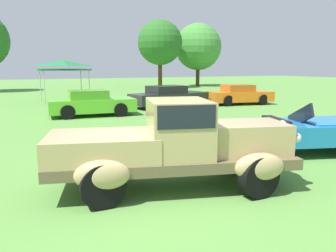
{
  "coord_description": "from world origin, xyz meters",
  "views": [
    {
      "loc": [
        -2.55,
        -5.5,
        2.31
      ],
      "look_at": [
        0.83,
        1.69,
        0.89
      ],
      "focal_mm": 35.68,
      "sensor_mm": 36.0,
      "label": 1
    }
  ],
  "objects_px": {
    "show_car_charcoal": "(169,96)",
    "show_car_orange": "(239,95)",
    "canopy_tent_left_field": "(63,65)",
    "neighbor_convertible": "(294,131)",
    "feature_pickup_truck": "(174,144)",
    "show_car_lime": "(91,103)"
  },
  "relations": [
    {
      "from": "neighbor_convertible",
      "to": "show_car_charcoal",
      "type": "relative_size",
      "value": 0.99
    },
    {
      "from": "feature_pickup_truck",
      "to": "show_car_lime",
      "type": "xyz_separation_m",
      "value": [
        0.67,
        10.21,
        -0.27
      ]
    },
    {
      "from": "show_car_orange",
      "to": "canopy_tent_left_field",
      "type": "xyz_separation_m",
      "value": [
        -9.5,
        6.38,
        1.82
      ]
    },
    {
      "from": "show_car_charcoal",
      "to": "canopy_tent_left_field",
      "type": "xyz_separation_m",
      "value": [
        -5.01,
        5.67,
        1.82
      ]
    },
    {
      "from": "show_car_charcoal",
      "to": "feature_pickup_truck",
      "type": "bearing_deg",
      "value": -114.85
    },
    {
      "from": "feature_pickup_truck",
      "to": "show_car_orange",
      "type": "distance_m",
      "value": 15.02
    },
    {
      "from": "feature_pickup_truck",
      "to": "canopy_tent_left_field",
      "type": "relative_size",
      "value": 1.57
    },
    {
      "from": "show_car_charcoal",
      "to": "canopy_tent_left_field",
      "type": "height_order",
      "value": "canopy_tent_left_field"
    },
    {
      "from": "show_car_lime",
      "to": "show_car_orange",
      "type": "relative_size",
      "value": 1.0
    },
    {
      "from": "show_car_orange",
      "to": "canopy_tent_left_field",
      "type": "height_order",
      "value": "canopy_tent_left_field"
    },
    {
      "from": "show_car_lime",
      "to": "show_car_charcoal",
      "type": "height_order",
      "value": "same"
    },
    {
      "from": "feature_pickup_truck",
      "to": "show_car_lime",
      "type": "height_order",
      "value": "feature_pickup_truck"
    },
    {
      "from": "neighbor_convertible",
      "to": "show_car_charcoal",
      "type": "distance_m",
      "value": 10.96
    },
    {
      "from": "show_car_orange",
      "to": "show_car_charcoal",
      "type": "bearing_deg",
      "value": 170.99
    },
    {
      "from": "show_car_charcoal",
      "to": "show_car_orange",
      "type": "distance_m",
      "value": 4.54
    },
    {
      "from": "feature_pickup_truck",
      "to": "show_car_lime",
      "type": "bearing_deg",
      "value": 86.23
    },
    {
      "from": "show_car_lime",
      "to": "show_car_orange",
      "type": "height_order",
      "value": "same"
    },
    {
      "from": "neighbor_convertible",
      "to": "show_car_lime",
      "type": "bearing_deg",
      "value": 110.7
    },
    {
      "from": "show_car_lime",
      "to": "show_car_charcoal",
      "type": "xyz_separation_m",
      "value": [
        4.85,
        1.7,
        0.0
      ]
    },
    {
      "from": "show_car_lime",
      "to": "canopy_tent_left_field",
      "type": "distance_m",
      "value": 7.6
    },
    {
      "from": "neighbor_convertible",
      "to": "canopy_tent_left_field",
      "type": "bearing_deg",
      "value": 102.39
    },
    {
      "from": "neighbor_convertible",
      "to": "show_car_orange",
      "type": "height_order",
      "value": "neighbor_convertible"
    }
  ]
}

